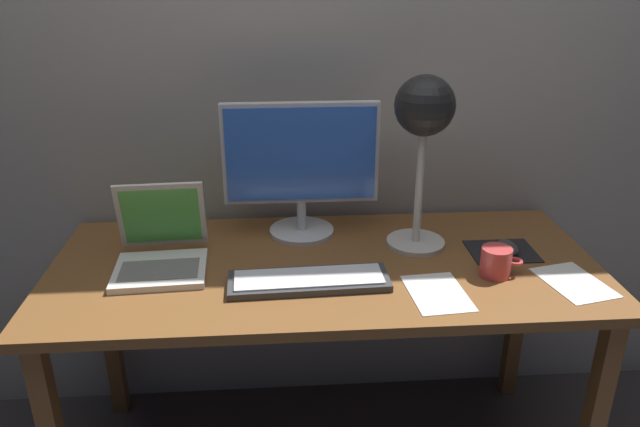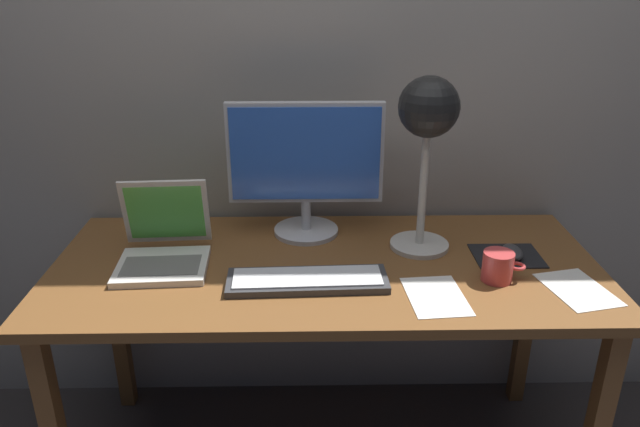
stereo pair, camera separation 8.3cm
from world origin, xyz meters
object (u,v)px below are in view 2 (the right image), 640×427
at_px(mouse, 512,252).
at_px(laptop, 164,240).
at_px(monitor, 305,163).
at_px(desk_lamp, 428,122).
at_px(keyboard_main, 307,280).
at_px(coffee_mug, 498,266).

bearing_deg(mouse, laptop, 179.61).
height_order(monitor, desk_lamp, desk_lamp).
distance_m(keyboard_main, desk_lamp, 0.56).
bearing_deg(laptop, desk_lamp, 5.35).
height_order(monitor, laptop, monitor).
bearing_deg(coffee_mug, laptop, 171.63).
xyz_separation_m(monitor, keyboard_main, (0.00, -0.34, -0.23)).
relative_size(monitor, mouse, 5.03).
xyz_separation_m(keyboard_main, coffee_mug, (0.53, 0.01, 0.03)).
xyz_separation_m(keyboard_main, desk_lamp, (0.35, 0.22, 0.38)).
bearing_deg(desk_lamp, keyboard_main, -146.95).
distance_m(monitor, keyboard_main, 0.41).
bearing_deg(monitor, laptop, -156.22).
relative_size(monitor, coffee_mug, 4.03).
relative_size(keyboard_main, laptop, 1.58).
bearing_deg(desk_lamp, mouse, -16.59).
height_order(keyboard_main, laptop, laptop).
xyz_separation_m(laptop, mouse, (1.03, -0.01, -0.04)).
height_order(laptop, mouse, laptop).
distance_m(monitor, laptop, 0.49).
height_order(laptop, desk_lamp, desk_lamp).
height_order(keyboard_main, coffee_mug, coffee_mug).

